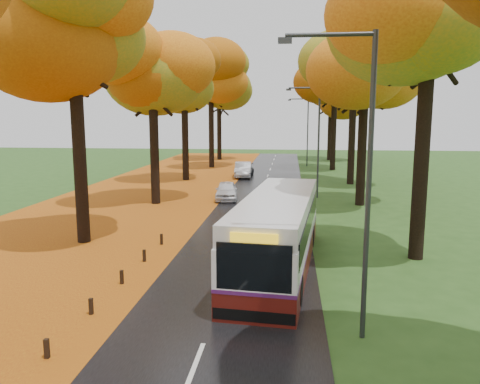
% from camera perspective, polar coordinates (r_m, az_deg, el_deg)
% --- Properties ---
extents(road, '(6.50, 90.00, 0.04)m').
position_cam_1_polar(road, '(29.82, 1.82, -2.17)').
color(road, black).
rests_on(road, ground).
extents(centre_line, '(0.12, 90.00, 0.01)m').
position_cam_1_polar(centre_line, '(29.82, 1.82, -2.13)').
color(centre_line, silver).
rests_on(centre_line, road).
extents(leaf_verge, '(12.00, 90.00, 0.02)m').
position_cam_1_polar(leaf_verge, '(31.77, -14.60, -1.78)').
color(leaf_verge, maroon).
rests_on(leaf_verge, ground).
extents(leaf_drift, '(0.90, 90.00, 0.01)m').
position_cam_1_polar(leaf_drift, '(30.19, -3.97, -2.00)').
color(leaf_drift, '#BE7B13').
rests_on(leaf_drift, road).
extents(trees_left, '(9.20, 74.00, 13.88)m').
position_cam_1_polar(trees_left, '(32.79, -10.90, 15.41)').
color(trees_left, black).
rests_on(trees_left, ground).
extents(trees_right, '(9.30, 74.20, 13.96)m').
position_cam_1_polar(trees_right, '(31.69, 15.79, 15.74)').
color(trees_right, black).
rests_on(trees_right, ground).
extents(bollard_row, '(0.11, 23.51, 0.52)m').
position_cam_1_polar(bollard_row, '(12.03, -25.62, -19.77)').
color(bollard_row, black).
rests_on(bollard_row, ground).
extents(streetlamp_near, '(2.45, 0.18, 8.00)m').
position_cam_1_polar(streetlamp_near, '(12.34, 14.38, 3.35)').
color(streetlamp_near, '#333538').
rests_on(streetlamp_near, ground).
extents(streetlamp_mid, '(2.45, 0.18, 8.00)m').
position_cam_1_polar(streetlamp_mid, '(34.22, 9.15, 7.11)').
color(streetlamp_mid, '#333538').
rests_on(streetlamp_mid, ground).
extents(streetlamp_far, '(2.45, 0.18, 8.00)m').
position_cam_1_polar(streetlamp_far, '(56.19, 8.00, 7.92)').
color(streetlamp_far, '#333538').
rests_on(streetlamp_far, ground).
extents(bus, '(3.53, 10.95, 2.83)m').
position_cam_1_polar(bus, '(18.31, 4.65, -4.68)').
color(bus, '#4E110C').
rests_on(bus, road).
extents(car_white, '(1.88, 3.88, 1.28)m').
position_cam_1_polar(car_white, '(33.28, -1.66, 0.18)').
color(car_white, white).
rests_on(car_white, road).
extents(car_silver, '(1.81, 4.50, 1.45)m').
position_cam_1_polar(car_silver, '(45.57, 0.39, 2.75)').
color(car_silver, '#9EA0A6').
rests_on(car_silver, road).
extents(car_dark, '(1.61, 3.90, 1.13)m').
position_cam_1_polar(car_dark, '(46.44, 0.61, 2.67)').
color(car_dark, black).
rests_on(car_dark, road).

